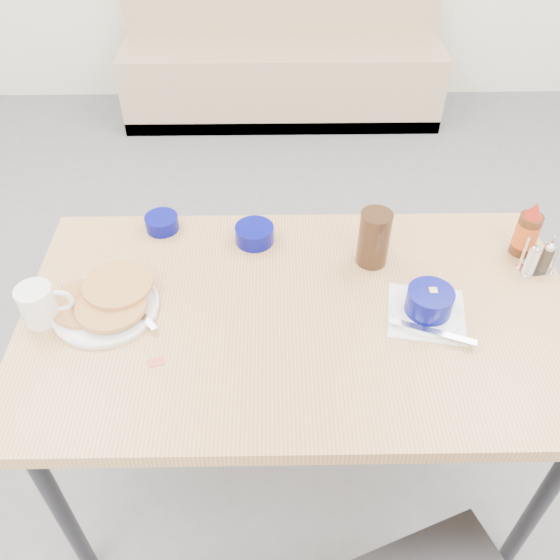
{
  "coord_description": "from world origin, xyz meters",
  "views": [
    {
      "loc": [
        -0.07,
        -0.77,
        1.84
      ],
      "look_at": [
        -0.05,
        0.3,
        0.82
      ],
      "focal_mm": 38.0,
      "sensor_mm": 36.0,
      "label": 1
    }
  ],
  "objects_px": {
    "booth_bench": "(282,55)",
    "pancake_plate": "(106,302)",
    "grits_setting": "(429,305)",
    "syrup_bottle": "(527,231)",
    "coffee_mug": "(40,304)",
    "dining_table": "(300,328)",
    "amber_tumbler": "(374,238)",
    "butter_bowl": "(255,234)",
    "condiment_caddy": "(538,260)",
    "creamer_bowl": "(162,223)"
  },
  "relations": [
    {
      "from": "booth_bench",
      "to": "pancake_plate",
      "type": "bearing_deg",
      "value": -101.02
    },
    {
      "from": "grits_setting",
      "to": "syrup_bottle",
      "type": "height_order",
      "value": "syrup_bottle"
    },
    {
      "from": "syrup_bottle",
      "to": "grits_setting",
      "type": "bearing_deg",
      "value": -142.65
    },
    {
      "from": "coffee_mug",
      "to": "pancake_plate",
      "type": "bearing_deg",
      "value": 13.39
    },
    {
      "from": "dining_table",
      "to": "coffee_mug",
      "type": "height_order",
      "value": "coffee_mug"
    },
    {
      "from": "booth_bench",
      "to": "amber_tumbler",
      "type": "bearing_deg",
      "value": -85.07
    },
    {
      "from": "coffee_mug",
      "to": "butter_bowl",
      "type": "bearing_deg",
      "value": 29.54
    },
    {
      "from": "pancake_plate",
      "to": "condiment_caddy",
      "type": "distance_m",
      "value": 1.14
    },
    {
      "from": "coffee_mug",
      "to": "dining_table",
      "type": "bearing_deg",
      "value": 1.15
    },
    {
      "from": "booth_bench",
      "to": "butter_bowl",
      "type": "distance_m",
      "value": 2.3
    },
    {
      "from": "coffee_mug",
      "to": "grits_setting",
      "type": "distance_m",
      "value": 0.95
    },
    {
      "from": "coffee_mug",
      "to": "amber_tumbler",
      "type": "relative_size",
      "value": 0.82
    },
    {
      "from": "grits_setting",
      "to": "creamer_bowl",
      "type": "relative_size",
      "value": 2.4
    },
    {
      "from": "butter_bowl",
      "to": "syrup_bottle",
      "type": "relative_size",
      "value": 0.66
    },
    {
      "from": "syrup_bottle",
      "to": "dining_table",
      "type": "bearing_deg",
      "value": -160.44
    },
    {
      "from": "dining_table",
      "to": "grits_setting",
      "type": "height_order",
      "value": "grits_setting"
    },
    {
      "from": "coffee_mug",
      "to": "condiment_caddy",
      "type": "xyz_separation_m",
      "value": [
        1.28,
        0.16,
        -0.01
      ]
    },
    {
      "from": "dining_table",
      "to": "amber_tumbler",
      "type": "xyz_separation_m",
      "value": [
        0.2,
        0.19,
        0.14
      ]
    },
    {
      "from": "amber_tumbler",
      "to": "coffee_mug",
      "type": "bearing_deg",
      "value": -166.38
    },
    {
      "from": "creamer_bowl",
      "to": "syrup_bottle",
      "type": "xyz_separation_m",
      "value": [
        1.01,
        -0.12,
        0.05
      ]
    },
    {
      "from": "butter_bowl",
      "to": "dining_table",
      "type": "bearing_deg",
      "value": -67.06
    },
    {
      "from": "dining_table",
      "to": "condiment_caddy",
      "type": "bearing_deg",
      "value": 12.68
    },
    {
      "from": "butter_bowl",
      "to": "amber_tumbler",
      "type": "bearing_deg",
      "value": -15.67
    },
    {
      "from": "pancake_plate",
      "to": "amber_tumbler",
      "type": "relative_size",
      "value": 1.75
    },
    {
      "from": "booth_bench",
      "to": "dining_table",
      "type": "relative_size",
      "value": 1.36
    },
    {
      "from": "booth_bench",
      "to": "condiment_caddy",
      "type": "relative_size",
      "value": 17.95
    },
    {
      "from": "grits_setting",
      "to": "butter_bowl",
      "type": "bearing_deg",
      "value": 145.94
    },
    {
      "from": "condiment_caddy",
      "to": "amber_tumbler",
      "type": "bearing_deg",
      "value": 164.9
    },
    {
      "from": "pancake_plate",
      "to": "condiment_caddy",
      "type": "bearing_deg",
      "value": 6.16
    },
    {
      "from": "pancake_plate",
      "to": "syrup_bottle",
      "type": "xyz_separation_m",
      "value": [
        1.11,
        0.2,
        0.05
      ]
    },
    {
      "from": "dining_table",
      "to": "syrup_bottle",
      "type": "relative_size",
      "value": 8.38
    },
    {
      "from": "grits_setting",
      "to": "creamer_bowl",
      "type": "bearing_deg",
      "value": 153.35
    },
    {
      "from": "syrup_bottle",
      "to": "coffee_mug",
      "type": "bearing_deg",
      "value": -169.46
    },
    {
      "from": "dining_table",
      "to": "butter_bowl",
      "type": "xyz_separation_m",
      "value": [
        -0.12,
        0.28,
        0.09
      ]
    },
    {
      "from": "booth_bench",
      "to": "dining_table",
      "type": "bearing_deg",
      "value": -90.0
    },
    {
      "from": "coffee_mug",
      "to": "grits_setting",
      "type": "relative_size",
      "value": 0.57
    },
    {
      "from": "booth_bench",
      "to": "coffee_mug",
      "type": "height_order",
      "value": "booth_bench"
    },
    {
      "from": "pancake_plate",
      "to": "butter_bowl",
      "type": "relative_size",
      "value": 2.55
    },
    {
      "from": "condiment_caddy",
      "to": "syrup_bottle",
      "type": "height_order",
      "value": "syrup_bottle"
    },
    {
      "from": "dining_table",
      "to": "coffee_mug",
      "type": "bearing_deg",
      "value": -178.85
    },
    {
      "from": "butter_bowl",
      "to": "condiment_caddy",
      "type": "distance_m",
      "value": 0.77
    },
    {
      "from": "grits_setting",
      "to": "dining_table",
      "type": "bearing_deg",
      "value": 177.56
    },
    {
      "from": "grits_setting",
      "to": "amber_tumbler",
      "type": "bearing_deg",
      "value": 119.17
    },
    {
      "from": "creamer_bowl",
      "to": "butter_bowl",
      "type": "height_order",
      "value": "butter_bowl"
    },
    {
      "from": "amber_tumbler",
      "to": "creamer_bowl",
      "type": "bearing_deg",
      "value": 165.77
    },
    {
      "from": "booth_bench",
      "to": "creamer_bowl",
      "type": "relative_size",
      "value": 19.78
    },
    {
      "from": "creamer_bowl",
      "to": "syrup_bottle",
      "type": "bearing_deg",
      "value": -6.66
    },
    {
      "from": "creamer_bowl",
      "to": "condiment_caddy",
      "type": "bearing_deg",
      "value": -10.79
    },
    {
      "from": "booth_bench",
      "to": "amber_tumbler",
      "type": "height_order",
      "value": "booth_bench"
    },
    {
      "from": "booth_bench",
      "to": "pancake_plate",
      "type": "distance_m",
      "value": 2.6
    }
  ]
}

